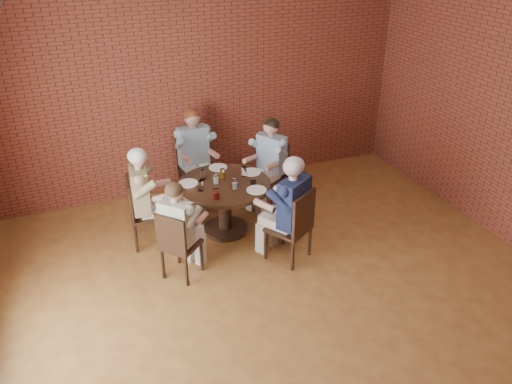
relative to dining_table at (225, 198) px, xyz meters
name	(u,v)px	position (x,y,z in m)	size (l,w,h in m)	color
floor	(301,320)	(0.18, -2.00, -0.53)	(7.00, 7.00, 0.00)	olive
wall_back	(201,82)	(0.18, 1.50, 1.17)	(7.00, 7.00, 0.00)	maroon
dining_table	(225,198)	(0.00, 0.00, 0.00)	(1.24, 1.24, 0.75)	#331D11
chair_a	(272,171)	(0.94, 0.54, -0.02)	(0.59, 0.59, 0.95)	#331D11
diner_a	(269,163)	(0.87, 0.50, 0.15)	(0.54, 0.66, 1.35)	#396395
chair_b	(194,164)	(-0.09, 1.21, 0.00)	(0.50, 0.50, 0.98)	#331D11
diner_b	(195,155)	(-0.09, 1.11, 0.18)	(0.58, 0.71, 1.41)	#839AA6
chair_c	(140,210)	(-1.12, 0.13, -0.01)	(0.49, 0.49, 0.96)	#331D11
diner_c	(146,197)	(-1.03, 0.12, 0.16)	(0.55, 0.68, 1.37)	brown
chair_d	(177,244)	(-0.86, -0.78, -0.04)	(0.56, 0.56, 0.90)	#331D11
diner_d	(180,230)	(-0.80, -0.73, 0.11)	(0.49, 0.60, 1.27)	#B4968D
chair_e	(295,224)	(0.59, -0.97, 0.00)	(0.64, 0.64, 0.98)	#331D11
diner_e	(289,209)	(0.54, -0.88, 0.18)	(0.58, 0.71, 1.41)	#151D3D
plate_a	(251,172)	(0.45, 0.16, 0.23)	(0.26, 0.26, 0.01)	white
plate_b	(218,167)	(0.07, 0.48, 0.23)	(0.26, 0.26, 0.01)	white
plate_c	(188,183)	(-0.45, 0.16, 0.23)	(0.26, 0.26, 0.01)	white
plate_d	(257,190)	(0.32, -0.36, 0.23)	(0.26, 0.26, 0.01)	white
glass_a	(244,171)	(0.32, 0.10, 0.29)	(0.07, 0.07, 0.14)	white
glass_b	(223,174)	(0.03, 0.14, 0.29)	(0.07, 0.07, 0.14)	white
glass_c	(202,175)	(-0.23, 0.22, 0.29)	(0.07, 0.07, 0.14)	white
glass_d	(216,179)	(-0.10, 0.03, 0.29)	(0.07, 0.07, 0.14)	white
glass_e	(201,186)	(-0.35, -0.09, 0.29)	(0.07, 0.07, 0.14)	white
glass_f	(216,194)	(-0.23, -0.37, 0.29)	(0.07, 0.07, 0.14)	white
glass_g	(235,184)	(0.08, -0.20, 0.29)	(0.07, 0.07, 0.14)	white
smartphone	(253,182)	(0.37, -0.13, 0.23)	(0.07, 0.14, 0.01)	black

